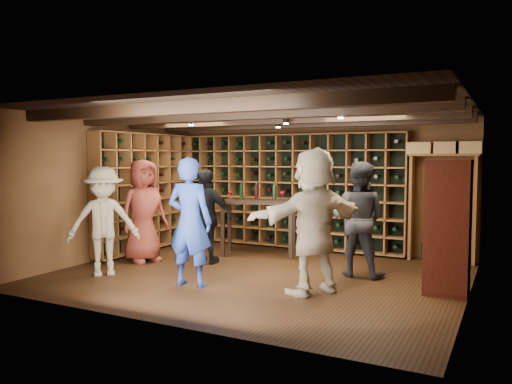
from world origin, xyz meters
The scene contains 13 objects.
ground centered at (0.00, 0.00, 0.00)m, with size 6.00×6.00×0.00m, color #331D0E.
room_shell centered at (0.00, 0.05, 2.42)m, with size 6.00×6.00×6.00m.
wine_rack_back centered at (-0.52, 2.33, 1.15)m, with size 4.65×0.30×2.20m.
wine_rack_left centered at (-2.83, 0.82, 1.15)m, with size 0.30×2.65×2.20m.
crate_shelf centered at (2.41, 2.32, 1.57)m, with size 1.20×0.32×2.07m.
display_cabinet centered at (2.71, 0.20, 0.86)m, with size 0.55×0.50×1.75m.
man_blue_shirt centered at (-0.55, -1.00, 0.91)m, with size 0.66×0.43×1.81m, color navy.
man_grey_suit centered at (1.39, 0.66, 0.87)m, with size 0.85×0.66×1.74m, color #212227.
guest_red_floral centered at (-2.19, -0.02, 0.88)m, with size 0.86×0.56×1.77m, color maroon.
guest_woman_black centered at (-1.14, 0.35, 0.80)m, with size 0.94×0.39×1.61m, color black.
guest_khaki centered at (-2.08, -1.09, 0.83)m, with size 1.08×0.62×1.66m, color #827459.
guest_beige centered at (1.13, -0.57, 0.97)m, with size 1.80×0.57×1.94m, color gray.
tasting_table centered at (-0.70, 1.43, 0.89)m, with size 1.49×1.05×1.30m.
Camera 1 is at (3.45, -6.74, 1.81)m, focal length 35.00 mm.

